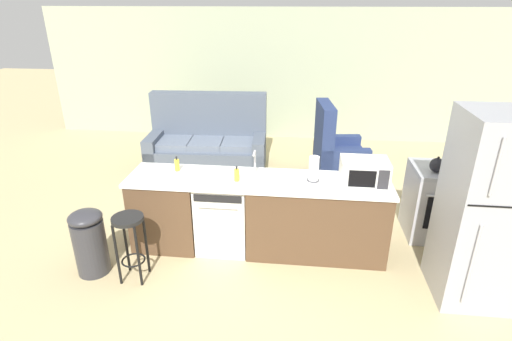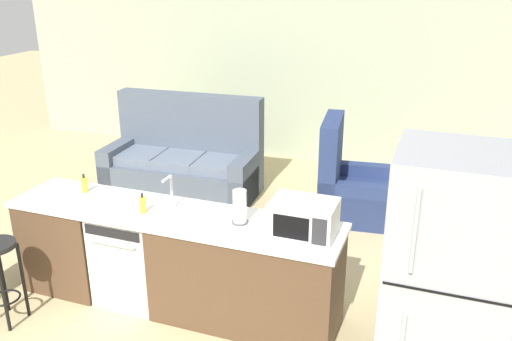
% 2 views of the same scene
% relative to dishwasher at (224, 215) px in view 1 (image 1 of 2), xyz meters
% --- Properties ---
extents(ground_plane, '(24.00, 24.00, 0.00)m').
position_rel_dishwasher_xyz_m(ground_plane, '(0.25, 0.00, -0.42)').
color(ground_plane, tan).
extents(wall_back, '(10.00, 0.06, 2.60)m').
position_rel_dishwasher_xyz_m(wall_back, '(0.55, 4.20, 0.88)').
color(wall_back, '#A8B293').
rests_on(wall_back, ground_plane).
extents(kitchen_counter, '(2.94, 0.66, 0.90)m').
position_rel_dishwasher_xyz_m(kitchen_counter, '(0.49, 0.00, -0.00)').
color(kitchen_counter, brown).
rests_on(kitchen_counter, ground_plane).
extents(dishwasher, '(0.58, 0.61, 0.84)m').
position_rel_dishwasher_xyz_m(dishwasher, '(0.00, 0.00, 0.00)').
color(dishwasher, white).
rests_on(dishwasher, ground_plane).
extents(stove_range, '(0.76, 0.68, 0.90)m').
position_rel_dishwasher_xyz_m(stove_range, '(2.60, 0.55, 0.03)').
color(stove_range, '#B7B7BC').
rests_on(stove_range, ground_plane).
extents(refrigerator, '(0.72, 0.73, 1.88)m').
position_rel_dishwasher_xyz_m(refrigerator, '(2.60, -0.55, 0.52)').
color(refrigerator, '#A8AAB2').
rests_on(refrigerator, ground_plane).
extents(microwave, '(0.50, 0.37, 0.28)m').
position_rel_dishwasher_xyz_m(microwave, '(1.55, -0.00, 0.62)').
color(microwave, white).
rests_on(microwave, kitchen_counter).
extents(sink_faucet, '(0.07, 0.18, 0.30)m').
position_rel_dishwasher_xyz_m(sink_faucet, '(0.36, 0.09, 0.61)').
color(sink_faucet, silver).
rests_on(sink_faucet, kitchen_counter).
extents(paper_towel_roll, '(0.14, 0.14, 0.28)m').
position_rel_dishwasher_xyz_m(paper_towel_roll, '(1.01, 0.03, 0.62)').
color(paper_towel_roll, '#4C4C51').
rests_on(paper_towel_roll, kitchen_counter).
extents(soap_bottle, '(0.06, 0.06, 0.18)m').
position_rel_dishwasher_xyz_m(soap_bottle, '(0.18, -0.08, 0.55)').
color(soap_bottle, yellow).
rests_on(soap_bottle, kitchen_counter).
extents(dish_soap_bottle, '(0.06, 0.06, 0.18)m').
position_rel_dishwasher_xyz_m(dish_soap_bottle, '(-0.55, 0.13, 0.55)').
color(dish_soap_bottle, yellow).
rests_on(dish_soap_bottle, kitchen_counter).
extents(kettle, '(0.21, 0.17, 0.19)m').
position_rel_dishwasher_xyz_m(kettle, '(2.43, 0.42, 0.56)').
color(kettle, black).
rests_on(kettle, stove_range).
extents(bar_stool, '(0.32, 0.32, 0.74)m').
position_rel_dishwasher_xyz_m(bar_stool, '(-0.84, -0.71, 0.11)').
color(bar_stool, black).
rests_on(bar_stool, ground_plane).
extents(trash_bin, '(0.35, 0.35, 0.74)m').
position_rel_dishwasher_xyz_m(trash_bin, '(-1.32, -0.65, -0.04)').
color(trash_bin, '#333338').
rests_on(trash_bin, ground_plane).
extents(couch, '(2.04, 1.00, 1.27)m').
position_rel_dishwasher_xyz_m(couch, '(-0.73, 2.42, -0.03)').
color(couch, '#515B6B').
rests_on(couch, ground_plane).
extents(armchair, '(0.89, 0.94, 1.20)m').
position_rel_dishwasher_xyz_m(armchair, '(1.45, 2.36, -0.07)').
color(armchair, navy).
rests_on(armchair, ground_plane).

